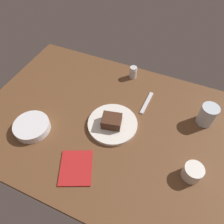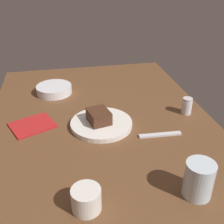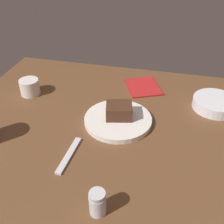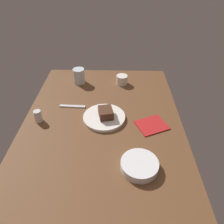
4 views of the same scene
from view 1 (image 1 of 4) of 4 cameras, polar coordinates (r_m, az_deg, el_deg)
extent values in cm
cube|color=brown|center=(99.68, -1.45, -3.00)|extent=(120.00, 84.00, 3.00)
cylinder|color=white|center=(96.44, 0.16, -3.23)|extent=(22.63, 22.63, 1.78)
cube|color=#472819|center=(93.40, -0.10, -2.46)|extent=(9.87, 8.80, 4.63)
cylinder|color=silver|center=(117.89, 5.71, 10.41)|extent=(4.00, 4.00, 5.43)
cylinder|color=silver|center=(115.77, 5.84, 11.65)|extent=(3.80, 3.80, 1.20)
cylinder|color=silver|center=(103.57, 24.36, -0.71)|extent=(7.61, 7.61, 10.00)
cylinder|color=silver|center=(100.95, -20.80, -3.72)|extent=(15.86, 15.86, 3.67)
cylinder|color=silver|center=(88.23, 20.90, -14.94)|extent=(7.43, 7.43, 6.09)
cube|color=silver|center=(106.53, 9.36, 2.47)|extent=(2.49, 15.07, 0.70)
cube|color=#B21E1E|center=(87.73, -9.69, -14.56)|extent=(17.45, 18.68, 0.60)
camera|label=2|loc=(0.78, 70.99, -6.04)|focal=44.57mm
camera|label=3|loc=(1.29, 8.66, 40.11)|focal=43.00mm
camera|label=4|loc=(1.20, -55.45, 31.99)|focal=34.36mm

